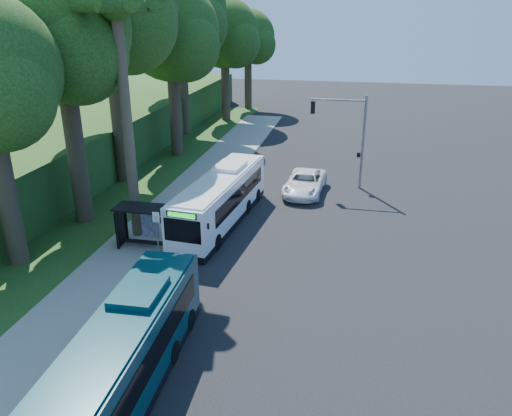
% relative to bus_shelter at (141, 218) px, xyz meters
% --- Properties ---
extents(ground, '(140.00, 140.00, 0.00)m').
position_rel_bus_shelter_xyz_m(ground, '(7.26, 2.86, -1.81)').
color(ground, black).
rests_on(ground, ground).
extents(sidewalk, '(4.50, 70.00, 0.12)m').
position_rel_bus_shelter_xyz_m(sidewalk, '(-0.04, 2.86, -1.75)').
color(sidewalk, gray).
rests_on(sidewalk, ground).
extents(red_curb, '(0.25, 30.00, 0.13)m').
position_rel_bus_shelter_xyz_m(red_curb, '(2.26, -1.14, -1.74)').
color(red_curb, maroon).
rests_on(red_curb, ground).
extents(grass_verge, '(8.00, 70.00, 0.06)m').
position_rel_bus_shelter_xyz_m(grass_verge, '(-5.74, 7.86, -1.78)').
color(grass_verge, '#234719').
rests_on(grass_verge, ground).
extents(bus_shelter, '(3.20, 1.51, 2.55)m').
position_rel_bus_shelter_xyz_m(bus_shelter, '(0.00, 0.00, 0.00)').
color(bus_shelter, black).
rests_on(bus_shelter, ground).
extents(stop_sign_pole, '(0.35, 0.06, 3.17)m').
position_rel_bus_shelter_xyz_m(stop_sign_pole, '(1.86, -2.14, 0.28)').
color(stop_sign_pole, gray).
rests_on(stop_sign_pole, ground).
extents(traffic_signal_pole, '(4.10, 0.30, 7.00)m').
position_rel_bus_shelter_xyz_m(traffic_signal_pole, '(11.04, 12.86, 2.62)').
color(traffic_signal_pole, gray).
rests_on(traffic_signal_pole, ground).
extents(palm_tree, '(4.20, 4.20, 14.40)m').
position_rel_bus_shelter_xyz_m(palm_tree, '(-0.94, 1.36, 10.57)').
color(palm_tree, '#4C3F2D').
rests_on(palm_tree, ground).
extents(hillside_backdrop, '(24.00, 60.00, 8.80)m').
position_rel_bus_shelter_xyz_m(hillside_backdrop, '(-19.04, 17.96, 0.63)').
color(hillside_backdrop, '#234719').
rests_on(hillside_backdrop, ground).
extents(tree_0, '(8.40, 8.00, 15.70)m').
position_rel_bus_shelter_xyz_m(tree_0, '(-5.14, 2.84, 9.40)').
color(tree_0, '#382B1E').
rests_on(tree_0, ground).
extents(tree_1, '(10.50, 10.00, 18.26)m').
position_rel_bus_shelter_xyz_m(tree_1, '(-6.12, 10.84, 10.92)').
color(tree_1, '#382B1E').
rests_on(tree_1, ground).
extents(tree_2, '(8.82, 8.40, 15.12)m').
position_rel_bus_shelter_xyz_m(tree_2, '(-4.64, 18.84, 8.67)').
color(tree_2, '#382B1E').
rests_on(tree_2, ground).
extents(tree_3, '(10.08, 9.60, 17.28)m').
position_rel_bus_shelter_xyz_m(tree_3, '(-6.62, 26.84, 10.17)').
color(tree_3, '#382B1E').
rests_on(tree_3, ground).
extents(tree_4, '(8.40, 8.00, 14.14)m').
position_rel_bus_shelter_xyz_m(tree_4, '(-4.14, 34.84, 7.92)').
color(tree_4, '#382B1E').
rests_on(tree_4, ground).
extents(tree_5, '(7.35, 7.00, 12.86)m').
position_rel_bus_shelter_xyz_m(tree_5, '(-3.16, 42.84, 7.16)').
color(tree_5, '#382B1E').
rests_on(tree_5, ground).
extents(white_bus, '(3.47, 11.51, 3.38)m').
position_rel_bus_shelter_xyz_m(white_bus, '(3.47, 4.37, -0.16)').
color(white_bus, white).
rests_on(white_bus, ground).
extents(teal_bus, '(2.70, 11.04, 3.27)m').
position_rel_bus_shelter_xyz_m(teal_bus, '(4.22, -11.07, -0.21)').
color(teal_bus, '#0A323B').
rests_on(teal_bus, ground).
extents(pickup, '(2.99, 5.87, 1.59)m').
position_rel_bus_shelter_xyz_m(pickup, '(8.07, 10.89, -1.01)').
color(pickup, white).
rests_on(pickup, ground).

